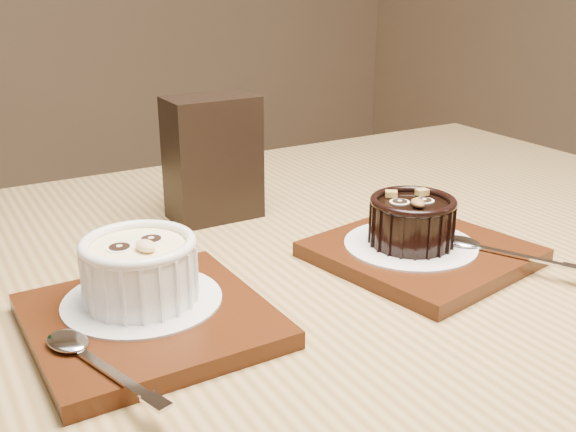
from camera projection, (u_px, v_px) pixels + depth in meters
name	position (u px, v px, depth m)	size (l,w,h in m)	color
table	(283.00, 349.00, 0.68)	(1.22, 0.83, 0.75)	olive
tray_left	(150.00, 320.00, 0.54)	(0.18, 0.18, 0.01)	#421C0B
doily_left	(142.00, 300.00, 0.55)	(0.13, 0.13, 0.00)	silver
ramekin_white	(140.00, 267.00, 0.54)	(0.09, 0.09, 0.06)	white
spoon_left	(94.00, 359.00, 0.46)	(0.03, 0.13, 0.01)	silver
tray_right	(421.00, 253.00, 0.66)	(0.18, 0.18, 0.01)	#421C0B
doily_right	(410.00, 244.00, 0.66)	(0.13, 0.13, 0.00)	silver
ramekin_dark	(412.00, 219.00, 0.65)	(0.08, 0.08, 0.05)	black
spoon_right	(497.00, 249.00, 0.64)	(0.03, 0.13, 0.01)	silver
condiment_stand	(213.00, 158.00, 0.76)	(0.10, 0.06, 0.14)	black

